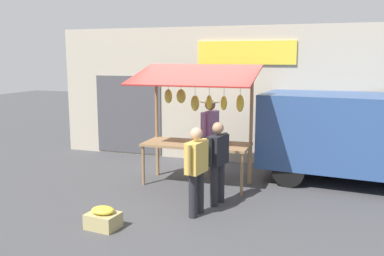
% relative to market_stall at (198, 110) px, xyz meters
% --- Properties ---
extents(ground_plane, '(40.00, 40.00, 0.00)m').
position_rel_market_stall_xyz_m(ground_plane, '(0.01, 0.05, -1.56)').
color(ground_plane, '#424244').
extents(street_backdrop, '(9.00, 0.30, 3.40)m').
position_rel_market_stall_xyz_m(street_backdrop, '(0.06, -2.14, 0.14)').
color(street_backdrop, '#B2A893').
rests_on(street_backdrop, ground).
extents(market_stall, '(2.50, 1.46, 2.50)m').
position_rel_market_stall_xyz_m(market_stall, '(0.00, 0.00, 0.00)').
color(market_stall, olive).
rests_on(market_stall, ground).
extents(vendor_with_sunhat, '(0.44, 0.72, 1.72)m').
position_rel_market_stall_xyz_m(vendor_with_sunhat, '(-0.07, -0.70, -0.54)').
color(vendor_with_sunhat, '#726656').
rests_on(vendor_with_sunhat, ground).
extents(shopper_in_striped_shirt, '(0.30, 0.65, 1.51)m').
position_rel_market_stall_xyz_m(shopper_in_striped_shirt, '(-0.52, 1.72, -0.71)').
color(shopper_in_striped_shirt, '#232328').
rests_on(shopper_in_striped_shirt, ground).
extents(shopper_with_shopping_bag, '(0.32, 0.64, 1.51)m').
position_rel_market_stall_xyz_m(shopper_with_shopping_bag, '(-0.72, 1.08, -0.70)').
color(shopper_with_shopping_bag, '#232328').
rests_on(shopper_with_shopping_bag, ground).
extents(parked_van, '(4.56, 2.28, 1.88)m').
position_rel_market_stall_xyz_m(parked_van, '(-3.26, -1.08, -0.44)').
color(parked_van, '#2D4C84').
rests_on(parked_van, ground).
extents(produce_crate_near, '(0.53, 0.44, 0.35)m').
position_rel_market_stall_xyz_m(produce_crate_near, '(0.70, 2.70, -1.40)').
color(produce_crate_near, tan).
rests_on(produce_crate_near, ground).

